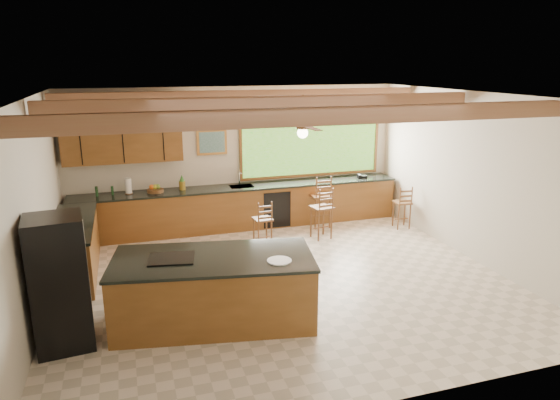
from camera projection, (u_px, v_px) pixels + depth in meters
name	position (u px, v px, depth m)	size (l,w,h in m)	color
ground	(283.00, 281.00, 8.25)	(7.20, 7.20, 0.00)	beige
room_shell	(261.00, 142.00, 8.21)	(7.27, 6.54, 3.02)	beige
counter_run	(207.00, 215.00, 10.20)	(7.12, 3.10, 1.24)	brown
island	(214.00, 289.00, 6.86)	(2.89, 1.72, 0.96)	brown
refrigerator	(60.00, 283.00, 6.15)	(0.73, 0.71, 1.71)	black
bar_stool_a	(263.00, 220.00, 9.55)	(0.37, 0.37, 0.95)	brown
bar_stool_b	(322.00, 197.00, 10.73)	(0.43, 0.43, 1.15)	brown
bar_stool_c	(323.00, 209.00, 10.03)	(0.44, 0.44, 1.07)	brown
bar_stool_d	(404.00, 203.00, 10.70)	(0.37, 0.37, 0.94)	brown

